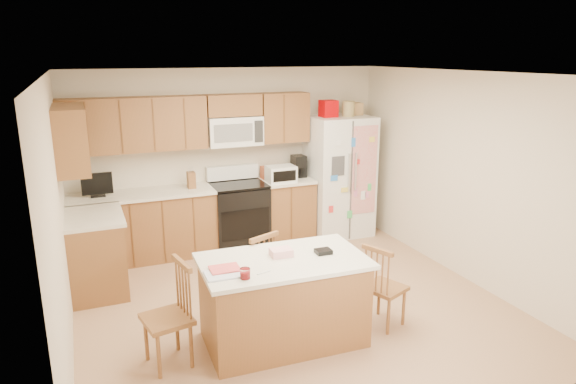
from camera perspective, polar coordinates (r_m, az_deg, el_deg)
name	(u,v)px	position (r m, az deg, el deg)	size (l,w,h in m)	color
ground	(291,303)	(5.85, 0.30, -12.22)	(4.50, 4.50, 0.00)	tan
room_shell	(291,177)	(5.35, 0.33, 1.63)	(4.60, 4.60, 2.52)	beige
cabinetry	(169,193)	(6.90, -13.07, -0.16)	(3.36, 1.56, 2.15)	brown
stove	(239,214)	(7.37, -5.51, -2.43)	(0.76, 0.65, 1.13)	black
refrigerator	(339,175)	(7.77, 5.68, 1.92)	(0.90, 0.79, 2.04)	white
island	(283,300)	(4.98, -0.52, -11.89)	(1.57, 0.96, 0.93)	brown
windsor_chair_left	(170,317)	(4.75, -13.03, -13.42)	(0.46, 0.48, 0.95)	brown
windsor_chair_back	(256,275)	(5.50, -3.56, -9.15)	(0.50, 0.49, 0.91)	brown
windsor_chair_right	(383,288)	(5.33, 10.53, -10.42)	(0.47, 0.48, 0.87)	brown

